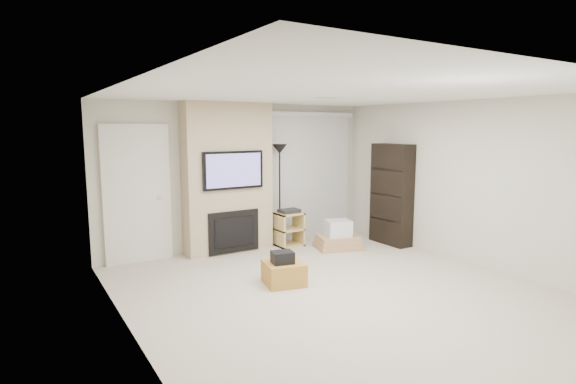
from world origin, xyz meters
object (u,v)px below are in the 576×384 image
ottoman (284,273)px  av_stand (289,227)px  bookshelf (392,194)px  floor_lamp (280,166)px  box_stack (338,238)px

ottoman → av_stand: av_stand is taller
av_stand → bookshelf: (1.65, -0.83, 0.55)m
floor_lamp → box_stack: floor_lamp is taller
av_stand → bookshelf: bearing=-26.8°
ottoman → av_stand: 1.98m
floor_lamp → bookshelf: (1.71, -1.04, -0.52)m
ottoman → bookshelf: 2.96m
ottoman → av_stand: bearing=55.8°
bookshelf → av_stand: bearing=153.2°
ottoman → bookshelf: bookshelf is taller
bookshelf → floor_lamp: bearing=148.7°
ottoman → box_stack: bearing=30.7°
box_stack → bookshelf: 1.27m
floor_lamp → ottoman: bearing=-119.5°
ottoman → floor_lamp: (1.04, 1.84, 1.27)m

